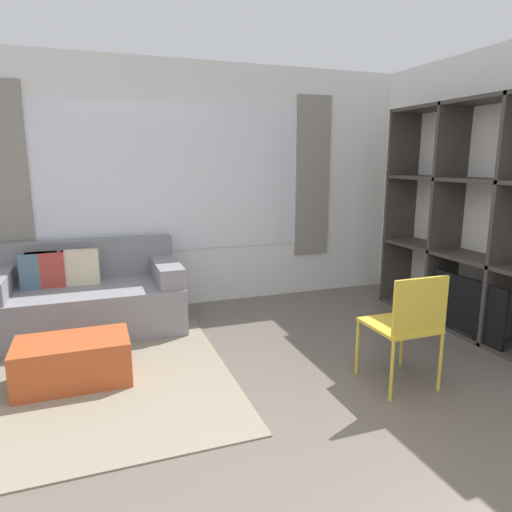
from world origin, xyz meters
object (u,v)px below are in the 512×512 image
Objects in this scene: ottoman at (73,362)px; folding_chair at (407,321)px; shelving_unit at (480,224)px; couch_main at (87,298)px.

folding_chair is at bearing -21.34° from ottoman.
shelving_unit reaches higher than folding_chair.
folding_chair reaches higher than ottoman.
shelving_unit is 1.29× the size of couch_main.
shelving_unit is at bearing -151.25° from folding_chair.
ottoman is (-3.65, 0.14, -0.88)m from shelving_unit.
shelving_unit is 3.85m from couch_main.
couch_main is 1.16m from ottoman.
shelving_unit is at bearing -19.97° from couch_main.
ottoman is at bearing -21.34° from folding_chair.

